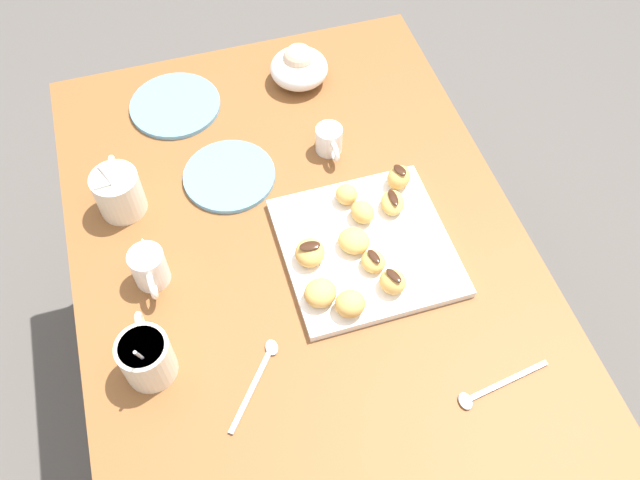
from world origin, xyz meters
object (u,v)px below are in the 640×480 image
Objects in this scene: ice_cream_bowl at (299,66)px; beignet_1 at (346,194)px; beignet_0 at (399,177)px; beignet_8 at (393,282)px; saucer_sky_left at (229,176)px; beignet_5 at (354,241)px; pastry_plate_square at (366,247)px; cream_pitcher_white at (149,266)px; beignet_6 at (318,293)px; saucer_sky_right at (175,105)px; beignet_9 at (350,304)px; coffee_mug_cream_right at (118,191)px; beignet_7 at (392,203)px; chocolate_sauce_pitcher at (329,139)px; dining_table at (301,277)px; beignet_4 at (310,253)px; coffee_mug_cream_left at (146,356)px; beignet_2 at (373,261)px; beignet_3 at (362,212)px.

ice_cream_bowl reaches higher than beignet_1.
beignet_8 is (-0.20, 0.09, -0.00)m from beignet_0.
beignet_5 is (-0.23, -0.17, 0.03)m from saucer_sky_left.
pastry_plate_square is 0.03m from beignet_5.
beignet_6 is at bearing -116.88° from cream_pitcher_white.
beignet_9 reaches higher than saucer_sky_right.
beignet_9 is at bearing -160.96° from saucer_sky_right.
beignet_8 is at bearing -110.69° from cream_pitcher_white.
coffee_mug_cream_right is at bearing 44.62° from beignet_9.
beignet_6 is 0.06m from beignet_9.
beignet_7 is (0.06, -0.09, -0.00)m from beignet_5.
chocolate_sauce_pitcher is 1.85× the size of beignet_0.
beignet_7 is (-0.38, -0.07, -0.01)m from ice_cream_bowl.
beignet_6 reaches higher than beignet_5.
beignet_7 is at bearing -57.35° from beignet_5.
beignet_6 is at bearing 149.39° from beignet_1.
chocolate_sauce_pitcher reaches higher than beignet_0.
chocolate_sauce_pitcher is 1.67× the size of beignet_6.
dining_table is 0.18m from pastry_plate_square.
saucer_sky_left is 0.25m from beignet_4.
beignet_6 is (-0.18, 0.11, 0.00)m from beignet_1.
chocolate_sauce_pitcher is at bearing -179.36° from ice_cream_bowl.
beignet_8 is 0.93× the size of beignet_9.
beignet_4 is at bearing 50.81° from beignet_8.
beignet_5 is 0.10m from beignet_8.
coffee_mug_cream_left is 0.40m from beignet_2.
beignet_3 is (-0.17, -0.21, 0.03)m from saucer_sky_left.
chocolate_sauce_pitcher is 0.24m from beignet_5.
chocolate_sauce_pitcher reaches higher than saucer_sky_left.
coffee_mug_cream_left is at bearing 149.76° from saucer_sky_left.
ice_cream_bowl is at bearing -13.50° from beignet_4.
beignet_1 is at bearing 4.80° from beignet_8.
beignet_0 is (-0.13, -0.09, 0.00)m from chocolate_sauce_pitcher.
beignet_1 is 0.82× the size of beignet_9.
saucer_sky_left is at bearing -43.99° from cream_pitcher_white.
pastry_plate_square is 2.76× the size of cream_pitcher_white.
pastry_plate_square is at bearing -114.48° from dining_table.
beignet_8 is at bearing -172.34° from pastry_plate_square.
beignet_3 reaches higher than dining_table.
cream_pitcher_white reaches higher than beignet_5.
pastry_plate_square is 0.10m from beignet_8.
saucer_sky_left is at bearing 57.82° from beignet_7.
beignet_1 is 0.08m from beignet_7.
beignet_3 is 0.18m from beignet_6.
pastry_plate_square reaches higher than saucer_sky_right.
beignet_0 is (-0.11, -0.50, -0.01)m from coffee_mug_cream_right.
beignet_3 is (0.17, -0.41, -0.01)m from coffee_mug_cream_left.
saucer_sky_left is 3.49× the size of beignet_0.
ice_cream_bowl is 2.24× the size of beignet_7.
beignet_4 reaches higher than dining_table.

